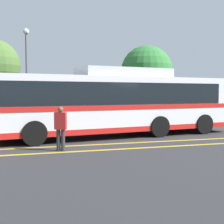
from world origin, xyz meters
TOP-DOWN VIEW (x-y plane):
  - ground_plane at (0.00, 0.00)m, footprint 220.00×220.00m
  - lane_strip_0 at (0.40, -2.05)m, footprint 32.69×0.20m
  - lane_strip_1 at (0.40, -3.28)m, footprint 32.69×0.20m
  - curb_strip at (0.40, 7.33)m, footprint 40.69×0.36m
  - transit_bus at (0.42, 0.15)m, footprint 13.20×4.26m
  - parked_car_2 at (0.52, 6.12)m, footprint 4.04×2.08m
  - parked_car_3 at (6.18, 6.15)m, footprint 4.09×1.85m
  - pedestrian_0 at (-2.47, -2.94)m, footprint 0.47×0.36m
  - street_lamp at (-3.32, 8.03)m, footprint 0.41×0.41m
  - tree_1 at (6.74, 10.81)m, footprint 4.44×4.44m

SIDE VIEW (x-z plane):
  - ground_plane at x=0.00m, z-range 0.00..0.00m
  - lane_strip_0 at x=0.40m, z-range 0.00..0.01m
  - lane_strip_1 at x=0.40m, z-range 0.00..0.01m
  - curb_strip at x=0.40m, z-range 0.00..0.15m
  - parked_car_2 at x=0.52m, z-range 0.00..1.51m
  - parked_car_3 at x=6.18m, z-range -0.01..1.56m
  - pedestrian_0 at x=-2.47m, z-range 0.10..1.71m
  - transit_bus at x=0.42m, z-range 0.00..3.27m
  - tree_1 at x=6.74m, z-range 0.85..6.99m
  - street_lamp at x=-3.32m, z-range 0.97..7.43m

